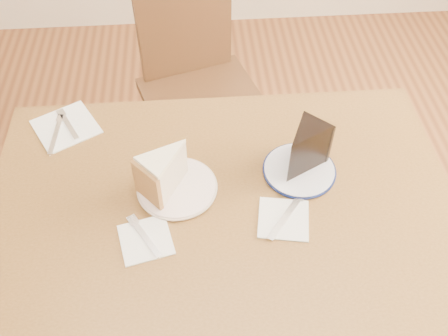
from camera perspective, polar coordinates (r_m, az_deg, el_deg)
ground at (r=1.93m, az=-0.09°, el=-17.42°), size 4.00×4.00×0.00m
table at (r=1.35m, az=-0.12°, el=-6.33°), size 1.20×0.80×0.75m
chair_far at (r=1.99m, az=-2.87°, el=8.98°), size 0.54×0.54×0.88m
plate_cream at (r=1.30m, az=-5.37°, el=-2.26°), size 0.20×0.20×0.01m
plate_navy at (r=1.35m, az=8.59°, el=-0.26°), size 0.19×0.19×0.01m
carrot_cake at (r=1.26m, az=-6.39°, el=-0.28°), size 0.16×0.15×0.11m
chocolate_cake at (r=1.30m, az=8.91°, el=1.80°), size 0.15×0.15×0.12m
napkin_cream at (r=1.22m, az=-8.93°, el=-8.09°), size 0.14×0.14×0.00m
napkin_navy at (r=1.25m, az=6.81°, el=-5.81°), size 0.14×0.14×0.00m
napkin_spare at (r=1.52m, az=-17.62°, el=4.52°), size 0.22×0.22×0.00m
fork_cream at (r=1.22m, az=-9.07°, el=-7.71°), size 0.08×0.13×0.00m
knife_navy at (r=1.25m, az=7.19°, el=-5.38°), size 0.12×0.14×0.00m
fork_spare at (r=1.52m, az=-17.39°, el=4.79°), size 0.08×0.13×0.00m
knife_spare at (r=1.50m, az=-18.66°, el=3.70°), size 0.02×0.16×0.00m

